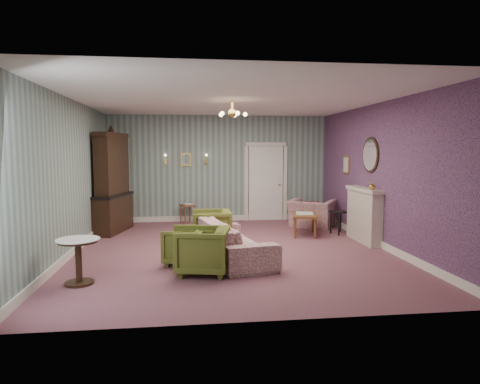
{
  "coord_description": "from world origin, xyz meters",
  "views": [
    {
      "loc": [
        -0.84,
        -8.05,
        1.94
      ],
      "look_at": [
        0.2,
        0.4,
        1.1
      ],
      "focal_mm": 31.45,
      "sensor_mm": 36.0,
      "label": 1
    }
  ],
  "objects": [
    {
      "name": "mantel_vase",
      "position": [
        2.84,
        0.0,
        1.23
      ],
      "size": [
        0.15,
        0.15,
        0.15
      ],
      "primitive_type": "imported",
      "color": "gold",
      "rests_on": "fireplace"
    },
    {
      "name": "oval_mirror",
      "position": [
        2.96,
        0.4,
        1.85
      ],
      "size": [
        0.04,
        0.76,
        0.84
      ],
      "primitive_type": null,
      "color": "white",
      "rests_on": "wall_right"
    },
    {
      "name": "olive_chair_a",
      "position": [
        -0.64,
        -1.52,
        0.41
      ],
      "size": [
        0.88,
        0.92,
        0.81
      ],
      "primitive_type": "imported",
      "rotation": [
        0.0,
        0.0,
        -1.77
      ],
      "color": "#575C20",
      "rests_on": "floor"
    },
    {
      "name": "olive_chair_c",
      "position": [
        -0.39,
        0.5,
        0.4
      ],
      "size": [
        0.73,
        0.78,
        0.8
      ],
      "primitive_type": "imported",
      "rotation": [
        0.0,
        0.0,
        -1.58
      ],
      "color": "#575C20",
      "rests_on": "floor"
    },
    {
      "name": "wall_back",
      "position": [
        0.0,
        3.5,
        1.45
      ],
      "size": [
        6.0,
        0.0,
        6.0
      ],
      "primitive_type": "plane",
      "rotation": [
        1.57,
        0.0,
        0.0
      ],
      "color": "slate",
      "rests_on": "ground"
    },
    {
      "name": "side_table_black",
      "position": [
        2.65,
        1.25,
        0.27
      ],
      "size": [
        0.47,
        0.47,
        0.55
      ],
      "primitive_type": null,
      "rotation": [
        0.0,
        0.0,
        0.34
      ],
      "color": "black",
      "rests_on": "floor"
    },
    {
      "name": "ceiling",
      "position": [
        0.0,
        0.0,
        2.9
      ],
      "size": [
        7.0,
        7.0,
        0.0
      ],
      "primitive_type": "plane",
      "rotation": [
        3.14,
        0.0,
        0.0
      ],
      "color": "white",
      "rests_on": "ground"
    },
    {
      "name": "wall_right",
      "position": [
        3.0,
        0.0,
        1.45
      ],
      "size": [
        0.0,
        7.0,
        7.0
      ],
      "primitive_type": "plane",
      "rotation": [
        1.57,
        0.0,
        -1.57
      ],
      "color": "slate",
      "rests_on": "ground"
    },
    {
      "name": "wall_front",
      "position": [
        0.0,
        -3.5,
        1.45
      ],
      "size": [
        6.0,
        0.0,
        6.0
      ],
      "primitive_type": "plane",
      "rotation": [
        -1.57,
        0.0,
        0.0
      ],
      "color": "slate",
      "rests_on": "ground"
    },
    {
      "name": "sofa_chintz",
      "position": [
        -0.05,
        -0.67,
        0.44
      ],
      "size": [
        1.11,
        2.36,
        0.89
      ],
      "primitive_type": "imported",
      "rotation": [
        0.0,
        0.0,
        1.78
      ],
      "color": "#8F3952",
      "rests_on": "floor"
    },
    {
      "name": "coffee_table",
      "position": [
        1.81,
        1.26,
        0.25
      ],
      "size": [
        0.77,
        1.09,
        0.51
      ],
      "primitive_type": null,
      "rotation": [
        0.0,
        0.0,
        -0.23
      ],
      "color": "brown",
      "rests_on": "floor"
    },
    {
      "name": "fireplace",
      "position": [
        2.86,
        0.4,
        0.58
      ],
      "size": [
        0.3,
        1.4,
        1.16
      ],
      "primitive_type": null,
      "color": "beige",
      "rests_on": "floor"
    },
    {
      "name": "chandelier",
      "position": [
        0.0,
        0.0,
        2.63
      ],
      "size": [
        0.56,
        0.56,
        0.36
      ],
      "primitive_type": null,
      "color": "gold",
      "rests_on": "ceiling"
    },
    {
      "name": "door",
      "position": [
        1.3,
        3.46,
        1.08
      ],
      "size": [
        1.12,
        0.12,
        2.16
      ],
      "primitive_type": null,
      "color": "white",
      "rests_on": "floor"
    },
    {
      "name": "wall_right_floral",
      "position": [
        2.98,
        0.0,
        1.45
      ],
      "size": [
        0.0,
        7.0,
        7.0
      ],
      "primitive_type": "plane",
      "rotation": [
        1.57,
        0.0,
        -1.57
      ],
      "color": "#A1507B",
      "rests_on": "ground"
    },
    {
      "name": "pedestal_table",
      "position": [
        -2.44,
        -1.84,
        0.34
      ],
      "size": [
        0.79,
        0.79,
        0.68
      ],
      "primitive_type": null,
      "rotation": [
        0.0,
        0.0,
        -0.35
      ],
      "color": "black",
      "rests_on": "floor"
    },
    {
      "name": "sconce_right",
      "position": [
        -0.35,
        3.44,
        1.7
      ],
      "size": [
        0.16,
        0.12,
        0.3
      ],
      "primitive_type": null,
      "color": "gold",
      "rests_on": "wall_back"
    },
    {
      "name": "wingback_chair",
      "position": [
        2.27,
        2.24,
        0.47
      ],
      "size": [
        1.27,
        1.16,
        0.93
      ],
      "primitive_type": "imported",
      "rotation": [
        0.0,
        0.0,
        2.58
      ],
      "color": "#8F3952",
      "rests_on": "floor"
    },
    {
      "name": "wall_left",
      "position": [
        -3.0,
        0.0,
        1.45
      ],
      "size": [
        0.0,
        7.0,
        7.0
      ],
      "primitive_type": "plane",
      "rotation": [
        1.57,
        0.0,
        1.57
      ],
      "color": "slate",
      "rests_on": "ground"
    },
    {
      "name": "floor",
      "position": [
        0.0,
        0.0,
        0.0
      ],
      "size": [
        7.0,
        7.0,
        0.0
      ],
      "primitive_type": "plane",
      "color": "#7F4956",
      "rests_on": "ground"
    },
    {
      "name": "burgundy_cushion",
      "position": [
        2.22,
        2.09,
        0.48
      ],
      "size": [
        0.41,
        0.28,
        0.39
      ],
      "primitive_type": "cube",
      "rotation": [
        0.17,
        0.0,
        -0.35
      ],
      "color": "maroon",
      "rests_on": "wingback_chair"
    },
    {
      "name": "nesting_table",
      "position": [
        -0.88,
        3.15,
        0.28
      ],
      "size": [
        0.46,
        0.51,
        0.55
      ],
      "primitive_type": null,
      "rotation": [
        0.0,
        0.0,
        0.37
      ],
      "color": "brown",
      "rests_on": "floor"
    },
    {
      "name": "olive_chair_b",
      "position": [
        -0.89,
        -0.93,
        0.35
      ],
      "size": [
        0.82,
        0.85,
        0.71
      ],
      "primitive_type": "imported",
      "rotation": [
        0.0,
        0.0,
        -1.88
      ],
      "color": "#575C20",
      "rests_on": "floor"
    },
    {
      "name": "dresser",
      "position": [
        -2.65,
        2.18,
        1.25
      ],
      "size": [
        0.84,
        1.58,
        2.5
      ],
      "primitive_type": null,
      "rotation": [
        0.0,
        0.0,
        -0.22
      ],
      "color": "black",
      "rests_on": "floor"
    },
    {
      "name": "framed_print",
      "position": [
        2.97,
        1.75,
        1.6
      ],
      "size": [
        0.04,
        0.34,
        0.42
      ],
      "primitive_type": null,
      "color": "gold",
      "rests_on": "wall_right"
    },
    {
      "name": "sconce_left",
      "position": [
        -1.45,
        3.44,
        1.7
      ],
      "size": [
        0.16,
        0.12,
        0.3
      ],
      "primitive_type": null,
      "color": "gold",
      "rests_on": "wall_back"
    },
    {
      "name": "gilt_mirror_back",
      "position": [
        -0.9,
        3.46,
        1.7
      ],
      "size": [
        0.28,
        0.06,
        0.36
      ],
      "primitive_type": null,
      "color": "gold",
      "rests_on": "wall_back"
    }
  ]
}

